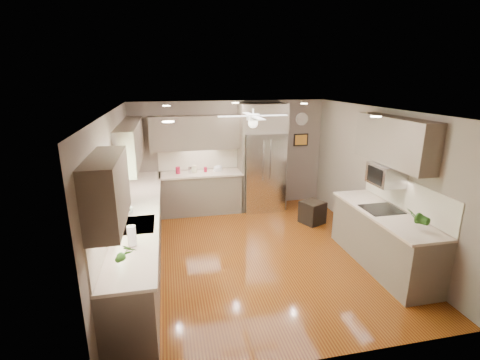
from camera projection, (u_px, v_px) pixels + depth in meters
name	position (u px, v px, depth m)	size (l,w,h in m)	color
floor	(256.00, 253.00, 6.16)	(5.00, 5.00, 0.00)	#4D1E0A
ceiling	(258.00, 110.00, 5.46)	(5.00, 5.00, 0.00)	white
wall_back	(230.00, 155.00, 8.16)	(4.50, 4.50, 0.00)	#6C5E52
wall_front	(320.00, 259.00, 3.47)	(4.50, 4.50, 0.00)	#6C5E52
wall_left	(116.00, 195.00, 5.36)	(5.00, 5.00, 0.00)	#6C5E52
wall_right	(377.00, 178.00, 6.26)	(5.00, 5.00, 0.00)	#6C5E52
canister_a	(178.00, 170.00, 7.71)	(0.10, 0.10, 0.15)	maroon
canister_b	(190.00, 170.00, 7.77)	(0.10, 0.10, 0.15)	silver
canister_c	(195.00, 169.00, 7.79)	(0.10, 0.10, 0.16)	beige
canister_d	(205.00, 169.00, 7.85)	(0.07, 0.07, 0.11)	maroon
soap_bottle	(129.00, 209.00, 5.40)	(0.09, 0.09, 0.19)	white
potted_plant_left	(126.00, 253.00, 3.88)	(0.17, 0.12, 0.33)	#265518
potted_plant_right	(417.00, 217.00, 4.84)	(0.20, 0.16, 0.36)	#265518
bowl	(218.00, 170.00, 7.93)	(0.22, 0.22, 0.05)	beige
left_run	(140.00, 234.00, 5.78)	(0.65, 4.70, 1.45)	brown
back_run	(201.00, 192.00, 7.95)	(1.85, 0.65, 1.45)	brown
uppers	(207.00, 143.00, 6.15)	(4.50, 4.70, 0.95)	brown
window	(111.00, 186.00, 4.81)	(0.05, 1.12, 0.92)	#BFF2B2
sink	(137.00, 227.00, 5.05)	(0.50, 0.70, 0.32)	silver
refrigerator	(262.00, 159.00, 7.99)	(1.06, 0.75, 2.45)	silver
right_run	(383.00, 238.00, 5.66)	(0.70, 2.20, 1.45)	brown
microwave	(386.00, 175.00, 5.63)	(0.43, 0.55, 0.34)	silver
ceiling_fan	(253.00, 119.00, 5.79)	(1.18, 1.18, 0.32)	white
recessed_lights	(249.00, 109.00, 5.83)	(2.84, 3.14, 0.01)	white
wall_clock	(302.00, 119.00, 8.27)	(0.30, 0.03, 0.30)	white
framed_print	(301.00, 140.00, 8.40)	(0.36, 0.03, 0.30)	black
stool	(312.00, 212.00, 7.40)	(0.57, 0.57, 0.49)	black
paper_towel	(132.00, 236.00, 4.37)	(0.11, 0.11, 0.28)	white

